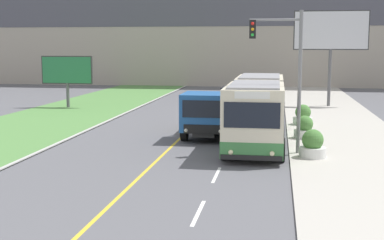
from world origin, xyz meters
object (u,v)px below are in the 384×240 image
object	(u,v)px
city_bus	(257,110)
dump_truck	(209,114)
billboard_small	(67,71)
traffic_light_mast	(285,64)
planter_round_second	(305,128)
car_distant	(231,96)
planter_round_third	(303,116)
billboard_large	(331,33)
planter_round_near	(313,145)

from	to	relation	value
city_bus	dump_truck	distance (m)	2.65
dump_truck	billboard_small	bearing A→B (deg)	137.25
traffic_light_mast	planter_round_second	distance (m)	5.29
dump_truck	car_distant	size ratio (longest dim) A/B	1.59
city_bus	car_distant	distance (m)	16.26
car_distant	planter_round_third	bearing A→B (deg)	-63.57
traffic_light_mast	planter_round_second	bearing A→B (deg)	74.43
traffic_light_mast	billboard_large	bearing A→B (deg)	79.15
traffic_light_mast	planter_round_near	distance (m)	3.68
planter_round_near	planter_round_second	size ratio (longest dim) A/B	1.04
dump_truck	planter_round_near	distance (m)	6.84
city_bus	planter_round_third	bearing A→B (deg)	65.85
car_distant	planter_round_near	xyz separation A→B (m)	(5.17, -19.94, -0.09)
dump_truck	planter_round_near	bearing A→B (deg)	-42.57
car_distant	billboard_small	world-z (taller)	billboard_small
car_distant	billboard_small	distance (m)	13.01
planter_round_near	planter_round_third	size ratio (longest dim) A/B	1.00
car_distant	billboard_small	xyz separation A→B (m)	(-12.24, -3.88, 2.10)
billboard_large	planter_round_third	world-z (taller)	billboard_large
dump_truck	planter_round_near	xyz separation A→B (m)	(5.02, -4.61, -0.62)
car_distant	billboard_large	world-z (taller)	billboard_large
dump_truck	traffic_light_mast	size ratio (longest dim) A/B	1.09
dump_truck	billboard_large	size ratio (longest dim) A/B	0.92
billboard_large	planter_round_second	world-z (taller)	billboard_large
planter_round_near	dump_truck	bearing A→B (deg)	137.43
city_bus	billboard_small	world-z (taller)	billboard_small
city_bus	car_distant	xyz separation A→B (m)	(-2.69, 16.01, -0.90)
city_bus	billboard_small	xyz separation A→B (m)	(-14.92, 12.14, 1.20)
dump_truck	billboard_large	bearing A→B (deg)	63.83
car_distant	billboard_large	xyz separation A→B (m)	(7.59, -0.20, 4.97)
billboard_large	planter_round_near	world-z (taller)	billboard_large
dump_truck	traffic_light_mast	xyz separation A→B (m)	(3.82, -3.76, 2.75)
traffic_light_mast	planter_round_third	world-z (taller)	traffic_light_mast
city_bus	planter_round_near	xyz separation A→B (m)	(2.49, -3.93, -0.98)
billboard_small	planter_round_third	xyz separation A→B (m)	(17.42, -6.56, -2.19)
billboard_large	planter_round_second	bearing A→B (deg)	-99.59
city_bus	planter_round_second	distance (m)	2.71
planter_round_near	planter_round_second	distance (m)	4.76
billboard_large	planter_round_second	distance (m)	16.03
planter_round_near	planter_round_third	world-z (taller)	planter_round_near
car_distant	billboard_large	bearing A→B (deg)	-1.47
city_bus	billboard_large	size ratio (longest dim) A/B	1.60
dump_truck	planter_round_third	bearing A→B (deg)	44.24
car_distant	planter_round_second	size ratio (longest dim) A/B	3.73
city_bus	planter_round_third	world-z (taller)	city_bus
city_bus	billboard_small	bearing A→B (deg)	140.88
car_distant	planter_round_near	size ratio (longest dim) A/B	3.58
dump_truck	car_distant	world-z (taller)	dump_truck
billboard_small	city_bus	bearing A→B (deg)	-39.12
car_distant	traffic_light_mast	bearing A→B (deg)	-78.25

